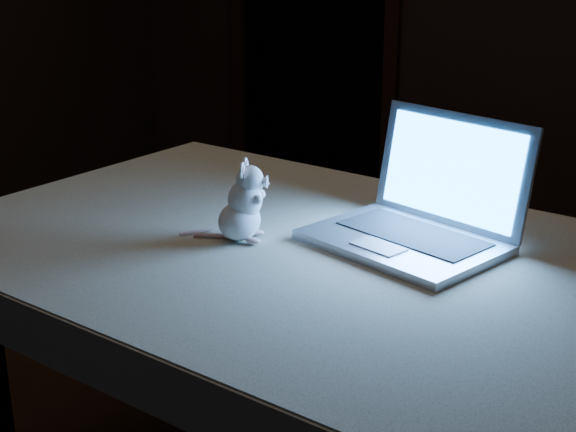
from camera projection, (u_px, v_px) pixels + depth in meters
The scene contains 4 objects.
table at pixel (296, 407), 1.93m from camera, with size 1.48×0.95×0.79m, color black, non-canonical shape.
tablecloth at pixel (290, 265), 1.83m from camera, with size 1.59×1.06×0.11m, color beige, non-canonical shape.
laptop at pixel (405, 187), 1.74m from camera, with size 0.39×0.35×0.27m, color #A7A7AC, non-canonical shape.
plush_mouse at pixel (239, 201), 1.79m from camera, with size 0.13×0.13×0.18m, color white, non-canonical shape.
Camera 1 is at (0.99, -1.89, 1.45)m, focal length 52.00 mm.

